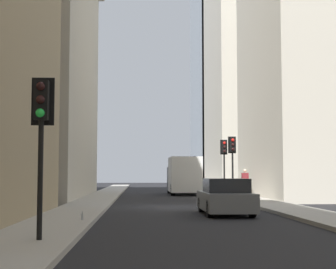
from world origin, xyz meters
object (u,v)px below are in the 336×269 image
at_px(delivery_truck, 184,176).
at_px(hatchback_grey, 225,198).
at_px(pedestrian, 245,181).
at_px(traffic_light_midblock, 232,152).
at_px(traffic_light_far_junction, 224,154).
at_px(discarded_bottle, 82,216).
at_px(traffic_light_foreground, 41,119).

height_order(delivery_truck, hatchback_grey, delivery_truck).
bearing_deg(pedestrian, traffic_light_midblock, 96.87).
xyz_separation_m(delivery_truck, traffic_light_far_junction, (-2.08, -2.84, 1.61)).
distance_m(traffic_light_midblock, traffic_light_far_junction, 4.43).
bearing_deg(hatchback_grey, discarded_bottle, 125.10).
height_order(delivery_truck, traffic_light_foreground, traffic_light_foreground).
distance_m(hatchback_grey, traffic_light_midblock, 13.74).
bearing_deg(traffic_light_far_junction, traffic_light_foreground, 162.27).
distance_m(delivery_truck, traffic_light_foreground, 28.95).
height_order(traffic_light_foreground, traffic_light_midblock, traffic_light_midblock).
height_order(hatchback_grey, discarded_bottle, hatchback_grey).
xyz_separation_m(delivery_truck, traffic_light_foreground, (-28.38, 5.57, 1.36)).
xyz_separation_m(delivery_truck, pedestrian, (-6.41, -3.50, -0.35)).
height_order(traffic_light_far_junction, pedestrian, traffic_light_far_junction).
xyz_separation_m(traffic_light_foreground, discarded_bottle, (4.96, -0.39, -2.58)).
xyz_separation_m(hatchback_grey, pedestrian, (13.37, -3.50, 0.45)).
bearing_deg(traffic_light_midblock, traffic_light_foreground, 159.35).
relative_size(traffic_light_foreground, pedestrian, 2.06).
bearing_deg(discarded_bottle, delivery_truck, -12.46).
height_order(pedestrian, discarded_bottle, pedestrian).
bearing_deg(delivery_truck, pedestrian, -151.36).
bearing_deg(traffic_light_far_junction, traffic_light_midblock, 177.85).
height_order(traffic_light_midblock, discarded_bottle, traffic_light_midblock).
distance_m(pedestrian, discarded_bottle, 19.12).
xyz_separation_m(traffic_light_midblock, traffic_light_far_junction, (4.43, -0.17, 0.06)).
bearing_deg(discarded_bottle, traffic_light_foreground, 175.49).
bearing_deg(traffic_light_foreground, delivery_truck, -11.10).
relative_size(hatchback_grey, traffic_light_far_junction, 1.08).
distance_m(delivery_truck, discarded_bottle, 24.02).
bearing_deg(hatchback_grey, delivery_truck, -0.00).
distance_m(hatchback_grey, discarded_bottle, 6.34).
xyz_separation_m(hatchback_grey, traffic_light_far_junction, (17.70, -2.84, 2.40)).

